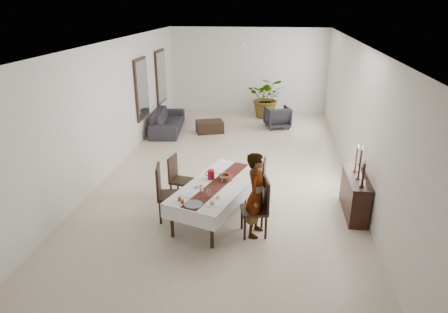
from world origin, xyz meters
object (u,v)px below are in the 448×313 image
Objects in this scene: woman at (257,195)px; sofa at (168,121)px; red_pitcher at (211,175)px; dining_table_top at (218,185)px; sideboard_body at (354,195)px.

woman reaches higher than sofa.
red_pitcher is 5.77m from sofa.
woman is 6.90m from sofa.
dining_table_top is 0.98× the size of sofa.
red_pitcher reaches higher than sofa.
sideboard_body is at bearing 4.88° from red_pitcher.
red_pitcher is at bearing 64.07° from woman.
sideboard_body is at bearing -48.60° from woman.
woman is (0.97, -0.79, -0.00)m from red_pitcher.
dining_table_top is 1.39× the size of woman.
sideboard_body is at bearing -139.98° from sofa.
dining_table_top is 0.99m from woman.
woman is at bearing -39.24° from red_pitcher.
red_pitcher is at bearing -175.12° from sideboard_body.
red_pitcher is 2.95m from sideboard_body.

